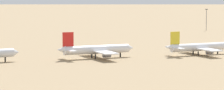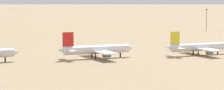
% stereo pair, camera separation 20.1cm
% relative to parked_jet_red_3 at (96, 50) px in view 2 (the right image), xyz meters
% --- Properties ---
extents(ground, '(4000.00, 4000.00, 0.00)m').
position_rel_parked_jet_red_3_xyz_m(ground, '(-2.41, 2.35, -4.06)').
color(ground, '#9E8460').
extents(parked_jet_red_3, '(37.57, 31.68, 12.40)m').
position_rel_parked_jet_red_3_xyz_m(parked_jet_red_3, '(0.00, 0.00, 0.00)').
color(parked_jet_red_3, white).
rests_on(parked_jet_red_3, ground).
extents(parked_jet_yellow_4, '(35.31, 29.90, 11.66)m').
position_rel_parked_jet_red_3_xyz_m(parked_jet_yellow_4, '(49.81, -3.05, -0.24)').
color(parked_jet_yellow_4, white).
rests_on(parked_jet_yellow_4, ground).
extents(light_pole_mid, '(1.80, 0.50, 15.57)m').
position_rel_parked_jet_red_3_xyz_m(light_pole_mid, '(124.94, 134.48, 4.93)').
color(light_pole_mid, '#59595E').
rests_on(light_pole_mid, ground).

